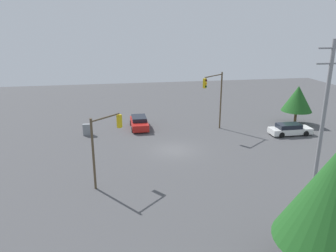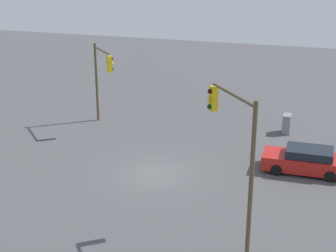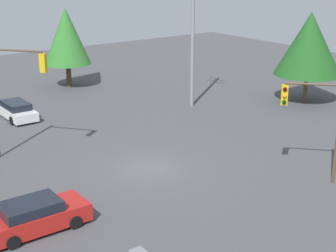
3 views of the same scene
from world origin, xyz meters
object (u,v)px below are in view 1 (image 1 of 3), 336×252
Objects in this scene: traffic_signal_main at (215,92)px; sedan_red at (139,123)px; sedan_white at (290,129)px; electrical_cabinet at (87,130)px; traffic_signal_cross at (105,137)px.

sedan_red is at bearing -55.12° from traffic_signal_main.
sedan_red is (16.59, -5.46, 0.06)m from sedan_white.
traffic_signal_main reaches higher than sedan_red.
electrical_cabinet is at bearing 14.34° from sedan_red.
traffic_signal_cross is at bearing 4.00° from traffic_signal_main.
sedan_white is 22.28m from traffic_signal_cross.
traffic_signal_cross reaches higher than sedan_white.
traffic_signal_main reaches higher than sedan_white.
traffic_signal_cross is 4.35× the size of electrical_cabinet.
sedan_red reaches higher than sedan_white.
sedan_red is 6.23m from electrical_cabinet.
sedan_white is 0.85× the size of traffic_signal_cross.
electrical_cabinet is at bearing 56.93° from traffic_signal_cross.
traffic_signal_main reaches higher than traffic_signal_cross.
sedan_red reaches higher than electrical_cabinet.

